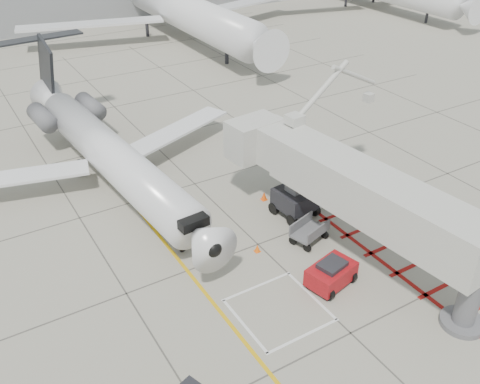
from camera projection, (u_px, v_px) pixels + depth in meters
ground_plane at (299, 284)px, 27.88m from camera, size 260.00×260.00×0.00m
regional_jet at (123, 148)px, 32.97m from camera, size 24.85×30.32×7.52m
jet_bridge at (371, 205)px, 27.73m from camera, size 10.39×18.80×7.20m
pushback_tug at (331, 273)px, 27.50m from camera, size 2.85×2.14×1.49m
baggage_cart at (309, 232)px, 30.71m from camera, size 2.45×1.92×1.36m
ground_power_unit at (328, 185)px, 34.46m from camera, size 2.73×1.72×2.07m
cone_nose at (257, 248)px, 30.12m from camera, size 0.34×0.34×0.47m
cone_side at (264, 196)px, 34.77m from camera, size 0.40×0.40×0.56m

